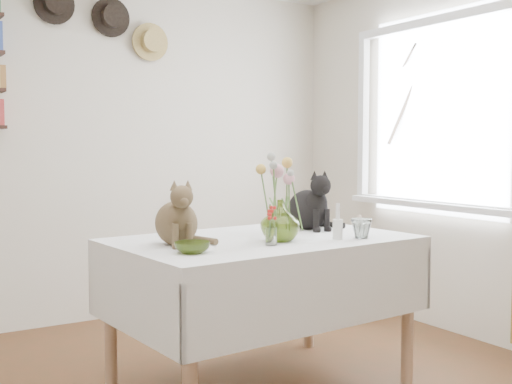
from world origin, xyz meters
TOP-DOWN VIEW (x-y plane):
  - room at (0.00, 0.00)m, footprint 4.08×4.58m
  - window at (1.97, 0.80)m, footprint 0.12×1.52m
  - dining_table at (0.33, 0.46)m, footprint 1.57×1.07m
  - tabby_cat at (-0.14, 0.48)m, footprint 0.27×0.31m
  - black_cat at (0.74, 0.62)m, footprint 0.24×0.30m
  - flower_vase at (0.34, 0.31)m, footprint 0.20×0.20m
  - green_bowl at (-0.19, 0.22)m, footprint 0.20×0.20m
  - drinking_glass at (0.76, 0.18)m, footprint 0.13×0.13m
  - candlestick at (0.63, 0.21)m, footprint 0.05×0.05m
  - berry_jar at (0.23, 0.23)m, footprint 0.05×0.05m
  - porcelain_figurine at (0.95, 0.41)m, footprint 0.05×0.05m
  - flower_bouquet at (0.34, 0.32)m, footprint 0.17×0.13m
  - wall_hats at (0.12, 2.19)m, footprint 0.98×0.09m

SIDE VIEW (x-z plane):
  - dining_table at x=0.33m, z-range 0.20..1.01m
  - green_bowl at x=-0.19m, z-range 0.80..0.85m
  - porcelain_figurine at x=0.95m, z-range 0.80..0.89m
  - drinking_glass at x=0.76m, z-range 0.80..0.90m
  - candlestick at x=0.63m, z-range 0.77..0.96m
  - berry_jar at x=0.23m, z-range 0.79..1.01m
  - flower_vase at x=0.34m, z-range 0.80..1.01m
  - tabby_cat at x=-0.14m, z-range 0.80..1.12m
  - black_cat at x=0.74m, z-range 0.80..1.15m
  - flower_bouquet at x=0.34m, z-range 0.95..1.34m
  - room at x=0.00m, z-range -0.04..2.54m
  - window at x=1.97m, z-range 0.74..2.06m
  - wall_hats at x=0.12m, z-range 1.93..2.41m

